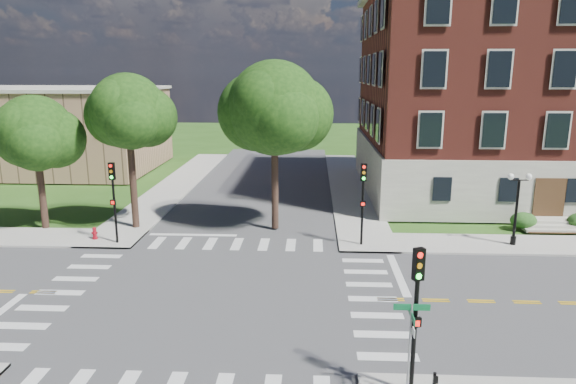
{
  "coord_description": "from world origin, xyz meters",
  "views": [
    {
      "loc": [
        4.41,
        -21.49,
        10.0
      ],
      "look_at": [
        3.03,
        7.3,
        3.2
      ],
      "focal_mm": 32.0,
      "sensor_mm": 36.0,
      "label": 1
    }
  ],
  "objects_px": {
    "street_sign_pole": "(411,332)",
    "traffic_signal_nw": "(113,192)",
    "twin_lamp_west": "(517,205)",
    "fire_hydrant": "(95,233)",
    "traffic_signal_se": "(416,303)",
    "traffic_signal_ne": "(363,194)"
  },
  "relations": [
    {
      "from": "twin_lamp_west",
      "to": "traffic_signal_nw",
      "type": "bearing_deg",
      "value": -178.1
    },
    {
      "from": "traffic_signal_nw",
      "to": "traffic_signal_ne",
      "type": "bearing_deg",
      "value": 1.4
    },
    {
      "from": "traffic_signal_se",
      "to": "twin_lamp_west",
      "type": "distance_m",
      "value": 16.99
    },
    {
      "from": "traffic_signal_ne",
      "to": "traffic_signal_nw",
      "type": "height_order",
      "value": "same"
    },
    {
      "from": "twin_lamp_west",
      "to": "fire_hydrant",
      "type": "relative_size",
      "value": 5.64
    },
    {
      "from": "twin_lamp_west",
      "to": "street_sign_pole",
      "type": "height_order",
      "value": "twin_lamp_west"
    },
    {
      "from": "street_sign_pole",
      "to": "traffic_signal_ne",
      "type": "bearing_deg",
      "value": 90.48
    },
    {
      "from": "traffic_signal_nw",
      "to": "twin_lamp_west",
      "type": "xyz_separation_m",
      "value": [
        23.28,
        0.77,
        -0.66
      ]
    },
    {
      "from": "traffic_signal_se",
      "to": "traffic_signal_nw",
      "type": "xyz_separation_m",
      "value": [
        -14.68,
        13.87,
        0.0
      ]
    },
    {
      "from": "twin_lamp_west",
      "to": "street_sign_pole",
      "type": "xyz_separation_m",
      "value": [
        -8.75,
        -14.81,
        -0.21
      ]
    },
    {
      "from": "traffic_signal_se",
      "to": "traffic_signal_nw",
      "type": "bearing_deg",
      "value": 136.63
    },
    {
      "from": "traffic_signal_nw",
      "to": "twin_lamp_west",
      "type": "bearing_deg",
      "value": 1.9
    },
    {
      "from": "traffic_signal_ne",
      "to": "street_sign_pole",
      "type": "height_order",
      "value": "traffic_signal_ne"
    },
    {
      "from": "twin_lamp_west",
      "to": "fire_hydrant",
      "type": "height_order",
      "value": "twin_lamp_west"
    },
    {
      "from": "traffic_signal_se",
      "to": "twin_lamp_west",
      "type": "relative_size",
      "value": 1.13
    },
    {
      "from": "twin_lamp_west",
      "to": "traffic_signal_se",
      "type": "bearing_deg",
      "value": -120.42
    },
    {
      "from": "traffic_signal_ne",
      "to": "traffic_signal_nw",
      "type": "xyz_separation_m",
      "value": [
        -14.41,
        -0.35,
        0.0
      ]
    },
    {
      "from": "traffic_signal_se",
      "to": "twin_lamp_west",
      "type": "height_order",
      "value": "traffic_signal_se"
    },
    {
      "from": "street_sign_pole",
      "to": "fire_hydrant",
      "type": "xyz_separation_m",
      "value": [
        -16.12,
        14.62,
        -1.84
      ]
    },
    {
      "from": "street_sign_pole",
      "to": "traffic_signal_nw",
      "type": "bearing_deg",
      "value": 135.98
    },
    {
      "from": "traffic_signal_se",
      "to": "street_sign_pole",
      "type": "xyz_separation_m",
      "value": [
        -0.15,
        -0.17,
        -0.88
      ]
    },
    {
      "from": "traffic_signal_se",
      "to": "traffic_signal_ne",
      "type": "height_order",
      "value": "same"
    }
  ]
}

